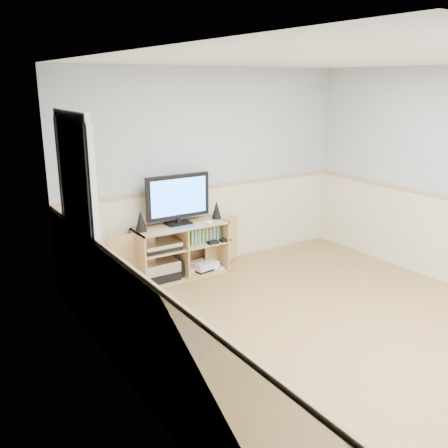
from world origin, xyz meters
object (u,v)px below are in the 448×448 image
Objects in this scene: media_cabinet at (179,249)px; keyboard at (188,227)px; game_consoles at (203,266)px; monitor at (178,198)px.

keyboard is (0.02, -0.19, 0.32)m from media_cabinet.
media_cabinet reaches higher than game_consoles.
keyboard is at bearing -84.06° from media_cabinet.
game_consoles is (0.30, -0.07, -0.26)m from media_cabinet.
media_cabinet is 0.65m from monitor.
monitor reaches higher than game_consoles.
media_cabinet is at bearing 89.83° from keyboard.
game_consoles is (0.28, 0.13, -0.59)m from keyboard.
media_cabinet is 0.38m from keyboard.
media_cabinet is 3.90× the size of game_consoles.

